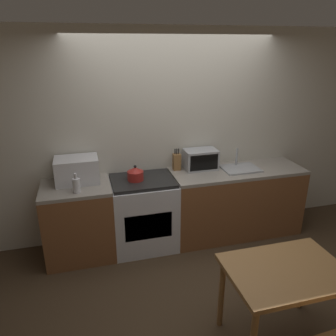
# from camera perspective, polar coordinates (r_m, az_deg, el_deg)

# --- Properties ---
(ground_plane) EXTENTS (16.00, 16.00, 0.00)m
(ground_plane) POSITION_cam_1_polar(r_m,az_deg,el_deg) (3.74, 5.93, -19.10)
(ground_plane) COLOR #3D2D1E
(wall_back) EXTENTS (10.00, 0.06, 2.60)m
(wall_back) POSITION_cam_1_polar(r_m,az_deg,el_deg) (4.16, 0.76, 5.53)
(wall_back) COLOR beige
(wall_back) RESTS_ON ground_plane
(counter_left_run) EXTENTS (0.78, 0.62, 0.90)m
(counter_left_run) POSITION_cam_1_polar(r_m,az_deg,el_deg) (4.02, -15.25, -8.92)
(counter_left_run) COLOR brown
(counter_left_run) RESTS_ON ground_plane
(counter_right_run) EXTENTS (1.70, 0.62, 0.90)m
(counter_right_run) POSITION_cam_1_polar(r_m,az_deg,el_deg) (4.43, 11.61, -5.70)
(counter_right_run) COLOR brown
(counter_right_run) RESTS_ON ground_plane
(stove_range) EXTENTS (0.76, 0.62, 0.90)m
(stove_range) POSITION_cam_1_polar(r_m,az_deg,el_deg) (4.07, -4.28, -7.85)
(stove_range) COLOR silver
(stove_range) RESTS_ON ground_plane
(kettle) EXTENTS (0.19, 0.19, 0.19)m
(kettle) POSITION_cam_1_polar(r_m,az_deg,el_deg) (3.83, -5.70, -1.00)
(kettle) COLOR maroon
(kettle) RESTS_ON stove_range
(microwave) EXTENTS (0.48, 0.34, 0.29)m
(microwave) POSITION_cam_1_polar(r_m,az_deg,el_deg) (3.88, -15.56, -0.35)
(microwave) COLOR silver
(microwave) RESTS_ON counter_left_run
(bottle) EXTENTS (0.08, 0.08, 0.22)m
(bottle) POSITION_cam_1_polar(r_m,az_deg,el_deg) (3.63, -15.67, -2.89)
(bottle) COLOR silver
(bottle) RESTS_ON counter_left_run
(knife_block) EXTENTS (0.09, 0.08, 0.28)m
(knife_block) POSITION_cam_1_polar(r_m,az_deg,el_deg) (4.12, 1.53, 1.11)
(knife_block) COLOR brown
(knife_block) RESTS_ON counter_right_run
(toaster_oven) EXTENTS (0.41, 0.26, 0.25)m
(toaster_oven) POSITION_cam_1_polar(r_m,az_deg,el_deg) (4.17, 5.70, 1.51)
(toaster_oven) COLOR #999BA0
(toaster_oven) RESTS_ON counter_right_run
(sink_basin) EXTENTS (0.46, 0.35, 0.24)m
(sink_basin) POSITION_cam_1_polar(r_m,az_deg,el_deg) (4.27, 12.44, 0.02)
(sink_basin) COLOR #999BA0
(sink_basin) RESTS_ON counter_right_run
(dining_table) EXTENTS (0.94, 0.67, 0.73)m
(dining_table) POSITION_cam_1_polar(r_m,az_deg,el_deg) (2.92, 19.72, -17.75)
(dining_table) COLOR brown
(dining_table) RESTS_ON ground_plane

